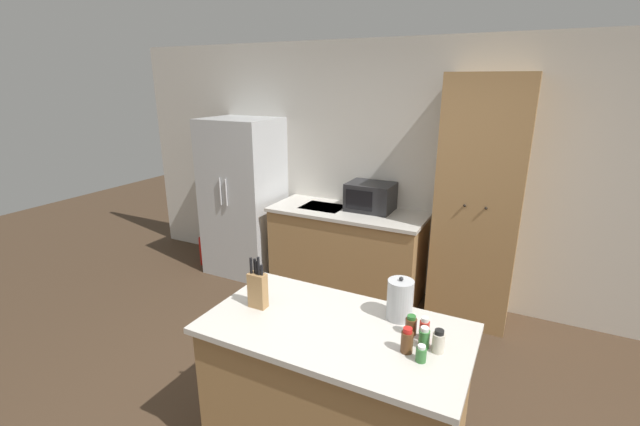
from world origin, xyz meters
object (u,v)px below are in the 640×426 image
(spice_bottle_amber_oil, at_px, (424,338))
(refrigerator, at_px, (244,197))
(pantry_cabinet, at_px, (479,204))
(microwave, at_px, (370,197))
(spice_bottle_green_herb, at_px, (421,354))
(fire_extinguisher, at_px, (204,250))
(spice_bottle_pale_salt, at_px, (439,342))
(spice_bottle_tall_dark, at_px, (411,325))
(spice_bottle_orange_cap, at_px, (424,329))
(kettle, at_px, (400,300))
(spice_bottle_short_red, at_px, (407,341))
(knife_block, at_px, (258,289))

(spice_bottle_amber_oil, bearing_deg, refrigerator, 142.41)
(spice_bottle_amber_oil, bearing_deg, pantry_cabinet, 90.71)
(refrigerator, bearing_deg, spice_bottle_amber_oil, -37.59)
(microwave, bearing_deg, spice_bottle_green_herb, -63.97)
(refrigerator, xyz_separation_m, fire_extinguisher, (-0.56, -0.13, -0.72))
(microwave, xyz_separation_m, spice_bottle_pale_salt, (1.15, -2.14, -0.07))
(refrigerator, relative_size, pantry_cabinet, 0.79)
(spice_bottle_tall_dark, relative_size, spice_bottle_pale_salt, 0.89)
(microwave, bearing_deg, spice_bottle_pale_salt, -61.63)
(refrigerator, height_order, spice_bottle_orange_cap, refrigerator)
(spice_bottle_amber_oil, bearing_deg, spice_bottle_tall_dark, 136.92)
(refrigerator, bearing_deg, spice_bottle_tall_dark, -37.38)
(spice_bottle_amber_oil, height_order, spice_bottle_pale_salt, spice_bottle_pale_salt)
(pantry_cabinet, xyz_separation_m, fire_extinguisher, (-3.12, -0.21, -0.95))
(spice_bottle_tall_dark, bearing_deg, kettle, 128.97)
(pantry_cabinet, bearing_deg, spice_bottle_amber_oil, -89.29)
(spice_bottle_short_red, bearing_deg, spice_bottle_tall_dark, 98.60)
(pantry_cabinet, xyz_separation_m, spice_bottle_short_red, (-0.04, -2.15, -0.14))
(refrigerator, relative_size, spice_bottle_green_herb, 21.06)
(spice_bottle_green_herb, height_order, spice_bottle_orange_cap, spice_bottle_orange_cap)
(spice_bottle_short_red, xyz_separation_m, fire_extinguisher, (-3.08, 1.95, -0.81))
(spice_bottle_orange_cap, bearing_deg, spice_bottle_tall_dark, 165.69)
(refrigerator, bearing_deg, kettle, -36.66)
(pantry_cabinet, relative_size, fire_extinguisher, 5.49)
(spice_bottle_short_red, xyz_separation_m, spice_bottle_orange_cap, (0.05, 0.14, -0.00))
(spice_bottle_tall_dark, height_order, kettle, kettle)
(knife_block, height_order, spice_bottle_tall_dark, knife_block)
(microwave, xyz_separation_m, knife_block, (0.12, -2.17, -0.01))
(spice_bottle_tall_dark, distance_m, spice_bottle_amber_oil, 0.12)
(kettle, relative_size, fire_extinguisher, 0.62)
(microwave, height_order, spice_bottle_short_red, microwave)
(spice_bottle_orange_cap, relative_size, kettle, 0.50)
(knife_block, xyz_separation_m, spice_bottle_orange_cap, (0.95, 0.11, -0.06))
(spice_bottle_orange_cap, distance_m, kettle, 0.23)
(microwave, height_order, knife_block, knife_block)
(spice_bottle_tall_dark, distance_m, spice_bottle_green_herb, 0.23)
(spice_bottle_tall_dark, relative_size, spice_bottle_amber_oil, 0.97)
(knife_block, height_order, spice_bottle_orange_cap, knife_block)
(microwave, distance_m, spice_bottle_green_herb, 2.50)
(spice_bottle_tall_dark, xyz_separation_m, spice_bottle_pale_salt, (0.16, -0.09, 0.01))
(microwave, bearing_deg, pantry_cabinet, -2.97)
(spice_bottle_green_herb, bearing_deg, spice_bottle_short_red, 153.78)
(refrigerator, height_order, kettle, refrigerator)
(spice_bottle_green_herb, bearing_deg, spice_bottle_tall_dark, 117.60)
(pantry_cabinet, height_order, spice_bottle_orange_cap, pantry_cabinet)
(knife_block, bearing_deg, spice_bottle_orange_cap, 6.59)
(knife_block, xyz_separation_m, spice_bottle_tall_dark, (0.88, 0.13, -0.07))
(spice_bottle_orange_cap, bearing_deg, spice_bottle_amber_oil, -76.47)
(refrigerator, relative_size, spice_bottle_pale_salt, 14.90)
(spice_bottle_tall_dark, relative_size, spice_bottle_short_red, 0.81)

